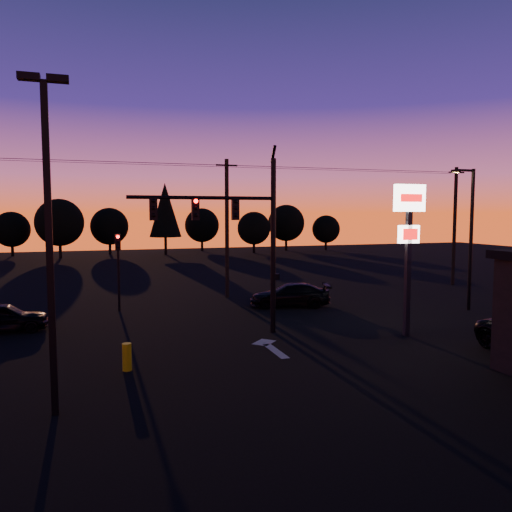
{
  "coord_description": "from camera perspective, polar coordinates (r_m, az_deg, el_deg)",
  "views": [
    {
      "loc": [
        -6.45,
        -17.39,
        5.55
      ],
      "look_at": [
        1.0,
        5.0,
        3.5
      ],
      "focal_mm": 35.0,
      "sensor_mm": 36.0,
      "label": 1
    }
  ],
  "objects": [
    {
      "name": "parking_lot_light",
      "position": [
        14.43,
        -22.62,
        3.48
      ],
      "size": [
        1.25,
        0.3,
        9.14
      ],
      "color": "black",
      "rests_on": "ground"
    },
    {
      "name": "tree_4",
      "position": [
        67.06,
        -10.34,
        5.2
      ],
      "size": [
        4.18,
        4.18,
        9.5
      ],
      "color": "black",
      "rests_on": "ground"
    },
    {
      "name": "tree_2",
      "position": [
        65.5,
        -21.55,
        3.58
      ],
      "size": [
        5.77,
        5.78,
        7.26
      ],
      "color": "black",
      "rests_on": "ground"
    },
    {
      "name": "tree_1",
      "position": [
        71.06,
        -26.15,
        2.74
      ],
      "size": [
        4.54,
        4.54,
        5.71
      ],
      "color": "black",
      "rests_on": "ground"
    },
    {
      "name": "bollard",
      "position": [
        18.47,
        -14.53,
        -11.11
      ],
      "size": [
        0.32,
        0.32,
        0.97
      ],
      "primitive_type": "cylinder",
      "color": "#C5C408",
      "rests_on": "ground"
    },
    {
      "name": "tree_6",
      "position": [
        68.85,
        -0.24,
        3.2
      ],
      "size": [
        4.54,
        4.54,
        5.71
      ],
      "color": "black",
      "rests_on": "ground"
    },
    {
      "name": "car_right",
      "position": [
        29.72,
        3.91,
        -4.47
      ],
      "size": [
        5.07,
        3.14,
        1.37
      ],
      "primitive_type": "imported",
      "rotation": [
        0.0,
        0.0,
        -1.85
      ],
      "color": "black",
      "rests_on": "ground"
    },
    {
      "name": "utility_pole_1",
      "position": [
        32.52,
        -3.34,
        3.27
      ],
      "size": [
        1.4,
        0.26,
        9.0
      ],
      "color": "black",
      "rests_on": "ground"
    },
    {
      "name": "ground",
      "position": [
        19.36,
        1.9,
        -11.7
      ],
      "size": [
        120.0,
        120.0,
        0.0
      ],
      "primitive_type": "plane",
      "color": "black",
      "rests_on": "ground"
    },
    {
      "name": "car_left",
      "position": [
        26.21,
        -27.03,
        -6.27
      ],
      "size": [
        4.04,
        1.63,
        1.38
      ],
      "primitive_type": "imported",
      "rotation": [
        0.0,
        0.0,
        1.57
      ],
      "color": "black",
      "rests_on": "ground"
    },
    {
      "name": "pylon_sign",
      "position": [
        23.19,
        17.07,
        3.18
      ],
      "size": [
        1.5,
        0.28,
        6.8
      ],
      "color": "black",
      "rests_on": "ground"
    },
    {
      "name": "secondary_signal",
      "position": [
        29.03,
        -15.46,
        -0.53
      ],
      "size": [
        0.3,
        0.31,
        4.35
      ],
      "color": "black",
      "rests_on": "ground"
    },
    {
      "name": "tree_8",
      "position": [
        75.27,
        8.0,
        3.06
      ],
      "size": [
        4.12,
        4.12,
        5.19
      ],
      "color": "black",
      "rests_on": "ground"
    },
    {
      "name": "streetlight",
      "position": [
        30.65,
        23.25,
        2.45
      ],
      "size": [
        1.55,
        0.35,
        8.0
      ],
      "color": "black",
      "rests_on": "ground"
    },
    {
      "name": "traffic_signal_mast",
      "position": [
        22.31,
        -1.86,
        3.39
      ],
      "size": [
        6.79,
        0.52,
        8.58
      ],
      "color": "black",
      "rests_on": "ground"
    },
    {
      "name": "power_wires",
      "position": [
        32.65,
        -3.38,
        10.26
      ],
      "size": [
        36.0,
        1.22,
        0.07
      ],
      "color": "black",
      "rests_on": "ground"
    },
    {
      "name": "lane_arrow",
      "position": [
        21.03,
        1.6,
        -10.32
      ],
      "size": [
        1.2,
        3.1,
        0.01
      ],
      "color": "beige",
      "rests_on": "ground"
    },
    {
      "name": "tree_3",
      "position": [
        69.45,
        -16.4,
        3.27
      ],
      "size": [
        4.95,
        4.95,
        6.22
      ],
      "color": "black",
      "rests_on": "ground"
    },
    {
      "name": "tree_7",
      "position": [
        73.71,
        3.47,
        3.79
      ],
      "size": [
        5.36,
        5.36,
        6.74
      ],
      "color": "black",
      "rests_on": "ground"
    },
    {
      "name": "utility_pole_2",
      "position": [
        41.06,
        21.75,
        3.27
      ],
      "size": [
        1.4,
        0.26,
        9.0
      ],
      "color": "black",
      "rests_on": "ground"
    },
    {
      "name": "tree_5",
      "position": [
        73.06,
        -6.2,
        3.51
      ],
      "size": [
        4.95,
        4.95,
        6.22
      ],
      "color": "black",
      "rests_on": "ground"
    }
  ]
}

